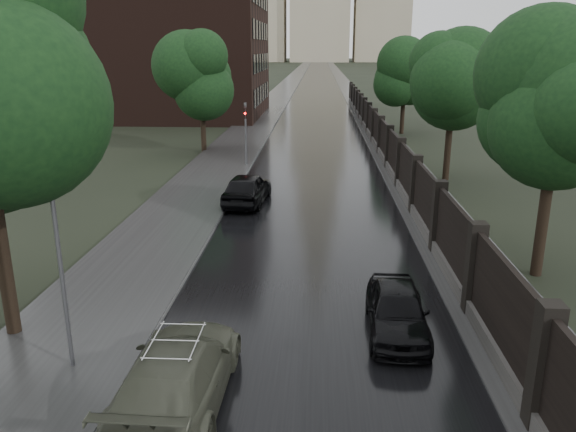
% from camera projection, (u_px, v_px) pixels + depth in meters
% --- Properties ---
extents(ground, '(800.00, 800.00, 0.00)m').
position_uv_depth(ground, '(303.00, 419.00, 11.37)').
color(ground, black).
rests_on(ground, ground).
extents(road, '(8.00, 420.00, 0.02)m').
position_uv_depth(road, '(319.00, 69.00, 193.04)').
color(road, black).
rests_on(road, ground).
extents(sidewalk_left, '(4.00, 420.00, 0.16)m').
position_uv_depth(sidewalk_left, '(301.00, 69.00, 193.33)').
color(sidewalk_left, '#2D2D2D').
rests_on(sidewalk_left, ground).
extents(verge_right, '(3.00, 420.00, 0.08)m').
position_uv_depth(verge_right, '(335.00, 69.00, 192.75)').
color(verge_right, '#2D2D2D').
rests_on(verge_right, ground).
extents(fence_right, '(0.45, 75.72, 2.70)m').
position_uv_depth(fence_right, '(378.00, 135.00, 41.45)').
color(fence_right, '#383533').
rests_on(fence_right, ground).
extents(tree_left_far, '(4.25, 4.25, 7.39)m').
position_uv_depth(tree_left_far, '(201.00, 77.00, 38.96)').
color(tree_left_far, black).
rests_on(tree_left_far, ground).
extents(tree_right_a, '(4.08, 4.08, 7.01)m').
position_uv_depth(tree_right_a, '(556.00, 125.00, 17.20)').
color(tree_right_a, black).
rests_on(tree_right_a, ground).
extents(tree_right_b, '(4.08, 4.08, 7.01)m').
position_uv_depth(tree_right_b, '(453.00, 91.00, 30.59)').
color(tree_right_b, black).
rests_on(tree_right_b, ground).
extents(tree_right_c, '(4.08, 4.08, 7.01)m').
position_uv_depth(tree_right_c, '(405.00, 75.00, 47.80)').
color(tree_right_c, black).
rests_on(tree_right_c, ground).
extents(lamp_post, '(0.25, 0.12, 5.11)m').
position_uv_depth(lamp_post, '(60.00, 264.00, 12.31)').
color(lamp_post, '#59595E').
rests_on(lamp_post, ground).
extents(traffic_light, '(0.16, 0.32, 4.00)m').
position_uv_depth(traffic_light, '(246.00, 129.00, 34.80)').
color(traffic_light, '#59595E').
rests_on(traffic_light, ground).
extents(brick_building, '(24.00, 18.00, 20.00)m').
position_uv_depth(brick_building, '(147.00, 20.00, 59.15)').
color(brick_building, black).
rests_on(brick_building, ground).
extents(volga_sedan, '(2.18, 5.11, 1.47)m').
position_uv_depth(volga_sedan, '(177.00, 374.00, 11.63)').
color(volga_sedan, '#4A4C3D').
rests_on(volga_sedan, ground).
extents(hatchback_left, '(2.21, 4.61, 1.52)m').
position_uv_depth(hatchback_left, '(247.00, 188.00, 26.87)').
color(hatchback_left, black).
rests_on(hatchback_left, ground).
extents(car_right_near, '(1.67, 3.86, 1.30)m').
position_uv_depth(car_right_near, '(397.00, 310.00, 14.67)').
color(car_right_near, black).
rests_on(car_right_near, ground).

